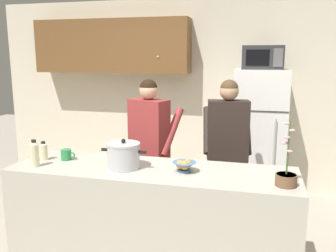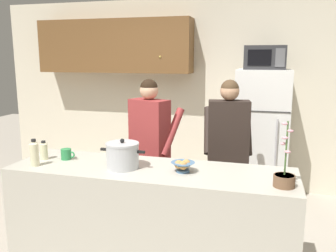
% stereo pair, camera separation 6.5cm
% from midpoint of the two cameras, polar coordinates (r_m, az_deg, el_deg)
% --- Properties ---
extents(back_wall_unit, '(6.00, 0.48, 2.60)m').
position_cam_midpoint_polar(back_wall_unit, '(5.05, 1.43, 6.84)').
color(back_wall_unit, beige).
rests_on(back_wall_unit, ground).
extents(kitchen_island, '(2.34, 0.68, 0.92)m').
position_cam_midpoint_polar(kitchen_island, '(3.11, -3.21, -14.90)').
color(kitchen_island, '#BCB7A8').
rests_on(kitchen_island, ground).
extents(refrigerator, '(0.64, 0.68, 1.67)m').
position_cam_midpoint_polar(refrigerator, '(4.62, 13.95, -1.61)').
color(refrigerator, white).
rests_on(refrigerator, ground).
extents(microwave, '(0.48, 0.37, 0.28)m').
position_cam_midpoint_polar(microwave, '(4.49, 14.53, 10.56)').
color(microwave, '#2D2D30').
rests_on(microwave, refrigerator).
extents(person_near_pot, '(0.59, 0.54, 1.60)m').
position_cam_midpoint_polar(person_near_pot, '(3.68, -3.47, -1.95)').
color(person_near_pot, black).
rests_on(person_near_pot, ground).
extents(person_by_sink, '(0.54, 0.48, 1.60)m').
position_cam_midpoint_polar(person_by_sink, '(3.66, 9.00, -2.16)').
color(person_by_sink, black).
rests_on(person_by_sink, ground).
extents(cooking_pot, '(0.38, 0.27, 0.25)m').
position_cam_midpoint_polar(cooking_pot, '(2.93, -7.73, -4.71)').
color(cooking_pot, silver).
rests_on(cooking_pot, kitchen_island).
extents(coffee_mug, '(0.13, 0.09, 0.10)m').
position_cam_midpoint_polar(coffee_mug, '(3.29, -16.48, -4.42)').
color(coffee_mug, '#2D8C4C').
rests_on(coffee_mug, kitchen_island).
extents(bread_bowl, '(0.19, 0.19, 0.10)m').
position_cam_midpoint_polar(bread_bowl, '(2.83, 1.97, -6.37)').
color(bread_bowl, '#4C7299').
rests_on(bread_bowl, kitchen_island).
extents(bottle_near_edge, '(0.07, 0.07, 0.17)m').
position_cam_midpoint_polar(bottle_near_edge, '(3.33, -19.84, -3.78)').
color(bottle_near_edge, beige).
rests_on(bottle_near_edge, kitchen_island).
extents(bottle_mid_counter, '(0.07, 0.07, 0.23)m').
position_cam_midpoint_polar(bottle_mid_counter, '(3.16, -21.13, -4.14)').
color(bottle_mid_counter, beige).
rests_on(bottle_mid_counter, kitchen_island).
extents(potted_orchid, '(0.15, 0.15, 0.47)m').
position_cam_midpoint_polar(potted_orchid, '(2.65, 17.72, -7.71)').
color(potted_orchid, brown).
rests_on(potted_orchid, kitchen_island).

